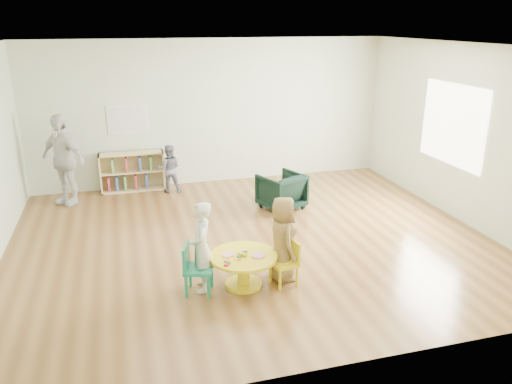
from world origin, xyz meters
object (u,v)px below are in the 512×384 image
bookshelf (132,172)px  armchair (281,191)px  kid_chair_right (287,261)px  toddler (169,169)px  child_left (201,247)px  child_right (283,239)px  adult_caretaker (63,160)px  kid_chair_left (195,267)px  activity_table (243,264)px

bookshelf → armchair: bearing=-34.7°
kid_chair_right → toddler: toddler is taller
child_left → child_right: child_left is taller
toddler → adult_caretaker: bearing=12.8°
kid_chair_left → toddler: 3.83m
kid_chair_right → toddler: 4.04m
kid_chair_left → armchair: 3.07m
activity_table → child_left: 0.57m
kid_chair_left → adult_caretaker: size_ratio=0.39×
bookshelf → adult_caretaker: bearing=-159.3°
bookshelf → adult_caretaker: size_ratio=0.75×
kid_chair_right → toddler: bearing=3.7°
adult_caretaker → armchair: bearing=22.5°
bookshelf → child_right: bearing=-67.7°
bookshelf → adult_caretaker: (-1.15, -0.44, 0.44)m
armchair → toddler: toddler is taller
kid_chair_left → toddler: bearing=-163.5°
bookshelf → armchair: 2.99m
kid_chair_right → kid_chair_left: bearing=74.8°
bookshelf → armchair: (2.46, -1.70, -0.05)m
kid_chair_right → armchair: 2.62m
kid_chair_left → armchair: size_ratio=0.91×
child_right → toddler: size_ratio=1.20×
armchair → toddler: size_ratio=0.75×
child_right → kid_chair_left: bearing=91.5°
kid_chair_left → adult_caretaker: bearing=-136.7°
activity_table → bookshelf: bearing=105.8°
bookshelf → child_right: size_ratio=1.09×
child_left → toddler: bearing=-170.6°
kid_chair_left → activity_table: bearing=107.9°
bookshelf → child_right: child_right is taller
kid_chair_left → armchair: bearing=160.4°
activity_table → armchair: bearing=62.0°
armchair → child_left: 2.99m
armchair → toddler: (-1.77, 1.40, 0.15)m
kid_chair_left → child_left: bearing=136.3°
child_left → armchair: bearing=152.6°
child_right → kid_chair_right: bearing=-170.5°
armchair → child_right: (-0.78, -2.39, 0.24)m
activity_table → child_left: bearing=173.7°
child_right → toddler: 3.92m
bookshelf → child_right: 4.43m
bookshelf → child_left: 4.14m
kid_chair_left → child_left: 0.25m
child_left → child_right: bearing=98.9°
child_left → adult_caretaker: 4.08m
activity_table → kid_chair_left: size_ratio=1.33×
kid_chair_left → adult_caretaker: 4.11m
kid_chair_right → activity_table: bearing=70.4°
armchair → kid_chair_right: bearing=50.8°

